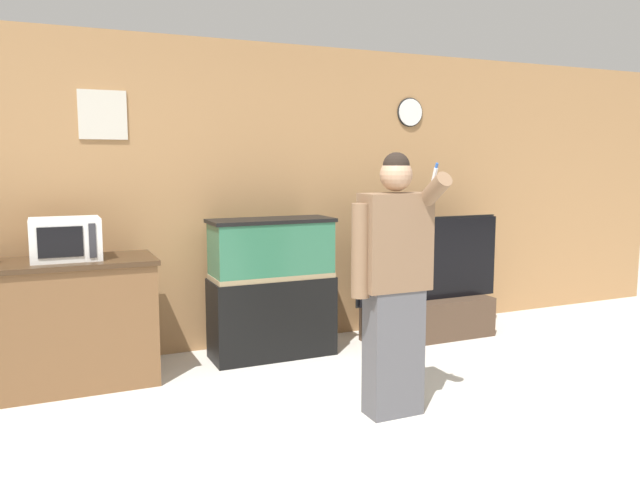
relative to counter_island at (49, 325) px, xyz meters
The scene contains 6 objects.
wall_back_paneled 1.74m from the counter_island, 18.69° to the left, with size 10.00×0.08×2.60m.
counter_island is the anchor object (origin of this frame).
microwave 0.62m from the counter_island, ahead, with size 0.46×0.35×0.30m.
aquarium_on_stand 1.69m from the counter_island, ahead, with size 1.01×0.40×1.14m.
tv_on_stand 3.16m from the counter_island, ahead, with size 1.45×0.40×1.11m.
person_standing 2.44m from the counter_island, 34.81° to the right, with size 0.52×0.39×1.66m.
Camera 1 is at (-1.43, -2.50, 1.60)m, focal length 35.00 mm.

